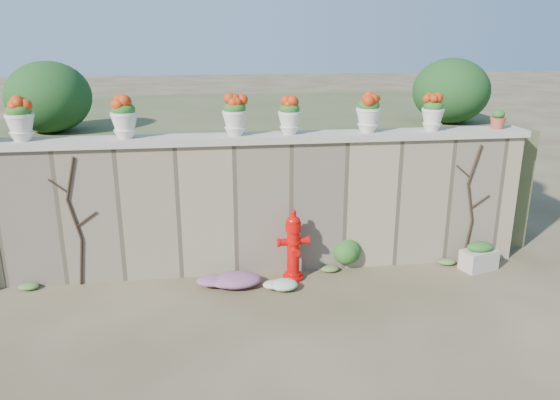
{
  "coord_description": "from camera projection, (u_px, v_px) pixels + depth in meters",
  "views": [
    {
      "loc": [
        -0.81,
        -5.98,
        3.56
      ],
      "look_at": [
        0.22,
        1.4,
        1.22
      ],
      "focal_mm": 35.0,
      "sensor_mm": 36.0,
      "label": 1
    }
  ],
  "objects": [
    {
      "name": "urn_pot_1",
      "position": [
        124.0,
        118.0,
        7.56
      ],
      "size": [
        0.37,
        0.37,
        0.58
      ],
      "color": "silver",
      "rests_on": "wall_cap"
    },
    {
      "name": "wall_cap",
      "position": [
        262.0,
        138.0,
        7.92
      ],
      "size": [
        8.1,
        0.52,
        0.1
      ],
      "primitive_type": "cube",
      "color": "#B7AC9B",
      "rests_on": "stone_wall"
    },
    {
      "name": "stone_wall",
      "position": [
        262.0,
        207.0,
        8.23
      ],
      "size": [
        8.0,
        0.4,
        2.0
      ],
      "primitive_type": "cube",
      "color": "gray",
      "rests_on": "ground"
    },
    {
      "name": "terracotta_pot",
      "position": [
        498.0,
        120.0,
        8.34
      ],
      "size": [
        0.23,
        0.23,
        0.28
      ],
      "color": "#AD4834",
      "rests_on": "wall_cap"
    },
    {
      "name": "urn_pot_3",
      "position": [
        290.0,
        116.0,
        7.88
      ],
      "size": [
        0.34,
        0.34,
        0.53
      ],
      "color": "silver",
      "rests_on": "wall_cap"
    },
    {
      "name": "back_shrub_left",
      "position": [
        49.0,
        97.0,
        8.48
      ],
      "size": [
        1.3,
        1.3,
        1.1
      ],
      "primitive_type": "ellipsoid",
      "color": "#143814",
      "rests_on": "raised_fill"
    },
    {
      "name": "planter_box",
      "position": [
        479.0,
        257.0,
        8.41
      ],
      "size": [
        0.61,
        0.46,
        0.45
      ],
      "rotation": [
        0.0,
        0.0,
        0.29
      ],
      "color": "#B7AC9B",
      "rests_on": "ground"
    },
    {
      "name": "urn_pot_4",
      "position": [
        368.0,
        113.0,
        8.02
      ],
      "size": [
        0.37,
        0.37,
        0.57
      ],
      "color": "silver",
      "rests_on": "wall_cap"
    },
    {
      "name": "white_flowers",
      "position": [
        278.0,
        284.0,
        7.75
      ],
      "size": [
        0.54,
        0.43,
        0.19
      ],
      "primitive_type": "ellipsoid",
      "color": "white",
      "rests_on": "ground"
    },
    {
      "name": "urn_pot_5",
      "position": [
        433.0,
        113.0,
        8.16
      ],
      "size": [
        0.34,
        0.34,
        0.53
      ],
      "color": "silver",
      "rests_on": "wall_cap"
    },
    {
      "name": "magenta_clump",
      "position": [
        225.0,
        279.0,
        7.85
      ],
      "size": [
        0.91,
        0.6,
        0.24
      ],
      "primitive_type": "ellipsoid",
      "color": "#B724A9",
      "rests_on": "ground"
    },
    {
      "name": "green_shrub",
      "position": [
        348.0,
        251.0,
        8.37
      ],
      "size": [
        0.64,
        0.58,
        0.61
      ],
      "primitive_type": "ellipsoid",
      "color": "#1E5119",
      "rests_on": "ground"
    },
    {
      "name": "urn_pot_0",
      "position": [
        20.0,
        119.0,
        7.38
      ],
      "size": [
        0.38,
        0.38,
        0.6
      ],
      "color": "silver",
      "rests_on": "wall_cap"
    },
    {
      "name": "raised_fill",
      "position": [
        246.0,
        159.0,
        11.25
      ],
      "size": [
        9.0,
        6.0,
        2.0
      ],
      "primitive_type": "cube",
      "color": "#384C23",
      "rests_on": "ground"
    },
    {
      "name": "ground",
      "position": [
        278.0,
        327.0,
        6.83
      ],
      "size": [
        80.0,
        80.0,
        0.0
      ],
      "primitive_type": "plane",
      "color": "#483B24",
      "rests_on": "ground"
    },
    {
      "name": "vine_left",
      "position": [
        75.0,
        220.0,
        7.67
      ],
      "size": [
        0.6,
        0.04,
        1.91
      ],
      "color": "black",
      "rests_on": "ground"
    },
    {
      "name": "urn_pot_2",
      "position": [
        235.0,
        116.0,
        7.77
      ],
      "size": [
        0.36,
        0.36,
        0.57
      ],
      "color": "silver",
      "rests_on": "wall_cap"
    },
    {
      "name": "vine_right",
      "position": [
        471.0,
        203.0,
        8.45
      ],
      "size": [
        0.6,
        0.04,
        1.91
      ],
      "color": "black",
      "rests_on": "ground"
    },
    {
      "name": "fire_hydrant",
      "position": [
        293.0,
        245.0,
        7.98
      ],
      "size": [
        0.46,
        0.33,
        1.08
      ],
      "rotation": [
        0.0,
        0.0,
        0.07
      ],
      "color": "red",
      "rests_on": "ground"
    },
    {
      "name": "back_shrub_right",
      "position": [
        451.0,
        91.0,
        9.35
      ],
      "size": [
        1.3,
        1.3,
        1.1
      ],
      "primitive_type": "ellipsoid",
      "color": "#143814",
      "rests_on": "raised_fill"
    }
  ]
}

